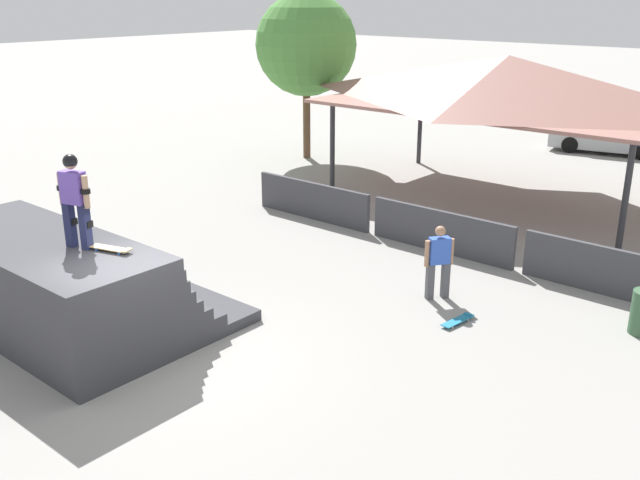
% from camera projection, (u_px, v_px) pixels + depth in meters
% --- Properties ---
extents(ground_plane, '(160.00, 160.00, 0.00)m').
position_uv_depth(ground_plane, '(156.00, 363.00, 12.38)').
color(ground_plane, gray).
extents(quarter_pipe_ramp, '(5.54, 4.01, 1.82)m').
position_uv_depth(quarter_pipe_ramp, '(61.00, 285.00, 13.55)').
color(quarter_pipe_ramp, '#38383D').
rests_on(quarter_pipe_ramp, ground).
extents(skater_on_deck, '(0.73, 0.34, 1.68)m').
position_uv_depth(skater_on_deck, '(74.00, 195.00, 12.28)').
color(skater_on_deck, '#1E2347').
rests_on(skater_on_deck, quarter_pipe_ramp).
extents(skateboard_on_deck, '(0.82, 0.42, 0.09)m').
position_uv_depth(skateboard_on_deck, '(112.00, 249.00, 12.37)').
color(skateboard_on_deck, blue).
rests_on(skateboard_on_deck, quarter_pipe_ramp).
extents(bystander_walking, '(0.46, 0.58, 1.59)m').
position_uv_depth(bystander_walking, '(439.00, 259.00, 14.70)').
color(bystander_walking, '#4C4C51').
rests_on(bystander_walking, ground).
extents(skateboard_on_ground, '(0.31, 0.83, 0.09)m').
position_uv_depth(skateboard_on_ground, '(458.00, 320.00, 13.85)').
color(skateboard_on_ground, silver).
rests_on(skateboard_on_ground, ground).
extents(barrier_fence, '(12.29, 0.12, 1.05)m').
position_uv_depth(barrier_fence, '(441.00, 231.00, 17.50)').
color(barrier_fence, '#3D3D42').
rests_on(barrier_fence, ground).
extents(pavilion_shelter, '(10.74, 6.00, 4.34)m').
position_uv_depth(pavilion_shelter, '(507.00, 82.00, 20.99)').
color(pavilion_shelter, '#2D2D33').
rests_on(pavilion_shelter, ground).
extents(tree_beside_pavilion, '(3.75, 3.75, 6.12)m').
position_uv_depth(tree_beside_pavilion, '(306.00, 45.00, 26.27)').
color(tree_beside_pavilion, brown).
rests_on(tree_beside_pavilion, ground).
extents(parked_car_silver, '(4.67, 2.57, 1.27)m').
position_uv_depth(parked_car_silver, '(609.00, 137.00, 28.33)').
color(parked_car_silver, '#A8AAAF').
rests_on(parked_car_silver, ground).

